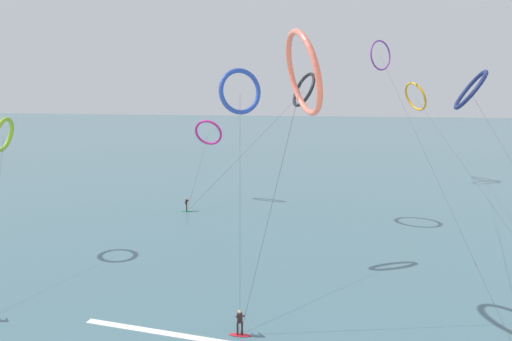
% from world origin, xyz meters
% --- Properties ---
extents(sea_water, '(400.00, 200.00, 0.08)m').
position_xyz_m(sea_water, '(0.00, 108.37, 0.04)').
color(sea_water, '#476B75').
rests_on(sea_water, ground).
extents(surfer_crimson, '(1.40, 0.63, 1.70)m').
position_xyz_m(surfer_crimson, '(0.53, 12.30, 0.82)').
color(surfer_crimson, red).
rests_on(surfer_crimson, ground).
extents(surfer_emerald, '(1.40, 0.65, 1.70)m').
position_xyz_m(surfer_emerald, '(-10.54, 37.78, 0.82)').
color(surfer_emerald, '#199351').
rests_on(surfer_emerald, ground).
extents(kite_violet, '(3.98, 52.65, 22.08)m').
position_xyz_m(kite_violet, '(14.41, 59.15, 19.69)').
color(kite_violet, purple).
rests_on(kite_violet, ground).
extents(kite_coral, '(5.16, 5.95, 18.54)m').
position_xyz_m(kite_coral, '(3.98, 15.44, 15.91)').
color(kite_coral, '#EA7260').
rests_on(kite_coral, ground).
extents(kite_lime, '(7.04, 12.90, 12.55)m').
position_xyz_m(kite_lime, '(-22.31, 22.91, 10.93)').
color(kite_lime, '#8CC62D').
rests_on(kite_lime, ground).
extents(kite_charcoal, '(15.77, 4.53, 16.65)m').
position_xyz_m(kite_charcoal, '(3.40, 36.63, 14.72)').
color(kite_charcoal, black).
rests_on(kite_charcoal, ground).
extents(kite_magenta, '(3.93, 7.41, 10.87)m').
position_xyz_m(kite_magenta, '(-9.20, 44.04, 9.08)').
color(kite_magenta, '#CC288E').
rests_on(kite_magenta, ground).
extents(kite_amber, '(4.15, 55.38, 15.79)m').
position_xyz_m(kite_amber, '(20.45, 61.28, 13.43)').
color(kite_amber, orange).
rests_on(kite_amber, ground).
extents(kite_cobalt, '(3.69, 12.96, 16.60)m').
position_xyz_m(kite_cobalt, '(-1.37, 23.81, 14.69)').
color(kite_cobalt, '#2647B7').
rests_on(kite_cobalt, ground).
extents(kite_navy, '(4.02, 25.52, 16.77)m').
position_xyz_m(kite_navy, '(19.67, 33.79, 14.74)').
color(kite_navy, navy).
rests_on(kite_navy, ground).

